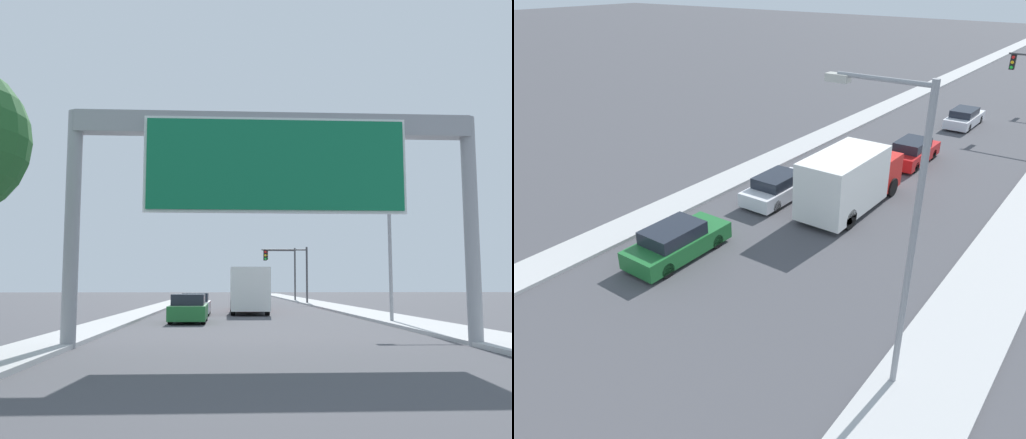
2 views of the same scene
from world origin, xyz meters
The scene contains 11 objects.
sidewalk_right centered at (7.75, 60.00, 0.07)m, with size 3.00×120.00×0.15m.
median_strip_left centered at (-7.25, 60.00, 0.07)m, with size 2.00×120.00×0.15m.
sign_gantry centered at (0.00, 17.87, 5.82)m, with size 13.38×0.73×7.53m.
car_far_left centered at (-3.50, 30.07, 0.70)m, with size 1.87×4.71×1.48m.
car_near_center centered at (0.00, 46.87, 0.72)m, with size 1.83×4.73×1.53m.
car_near_right centered at (0.00, 57.20, 0.66)m, with size 1.82×4.73×1.38m.
car_mid_center centered at (-3.50, 37.42, 0.68)m, with size 1.83×4.67×1.43m.
truck_box_primary centered at (0.00, 38.57, 1.57)m, with size 2.48×7.12×3.07m.
traffic_light_near_intersection centered at (5.18, 58.00, 3.97)m, with size 4.75×0.32×5.82m.
traffic_light_mid_block centered at (5.58, 68.00, 4.23)m, with size 3.82×0.32×6.35m.
street_lamp_right centered at (6.50, 28.66, 5.20)m, with size 2.80×0.28×8.78m.
Camera 1 is at (-1.61, -0.17, 1.96)m, focal length 40.00 mm.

